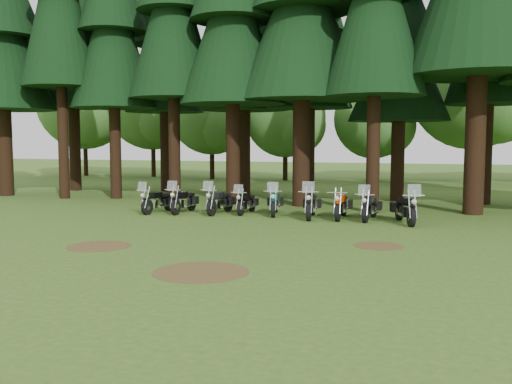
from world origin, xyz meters
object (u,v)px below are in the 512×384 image
(motorcycle_2, at_px, (220,202))
(motorcycle_4, at_px, (275,203))
(motorcycle_0, at_px, (158,202))
(motorcycle_8, at_px, (405,210))
(motorcycle_3, at_px, (246,203))
(motorcycle_7, at_px, (370,208))
(motorcycle_1, at_px, (184,202))
(motorcycle_6, at_px, (341,206))
(motorcycle_5, at_px, (311,205))

(motorcycle_2, distance_m, motorcycle_4, 2.23)
(motorcycle_0, distance_m, motorcycle_8, 9.85)
(motorcycle_3, bearing_deg, motorcycle_4, -1.85)
(motorcycle_4, bearing_deg, motorcycle_7, -17.15)
(motorcycle_1, xyz_separation_m, motorcycle_7, (7.54, 0.21, 0.01))
(motorcycle_2, xyz_separation_m, motorcycle_6, (4.92, 0.09, 0.00))
(motorcycle_2, bearing_deg, motorcycle_3, 25.80)
(motorcycle_2, height_order, motorcycle_5, motorcycle_5)
(motorcycle_1, bearing_deg, motorcycle_4, 7.75)
(motorcycle_1, distance_m, motorcycle_4, 3.78)
(motorcycle_1, height_order, motorcycle_6, motorcycle_1)
(motorcycle_0, height_order, motorcycle_3, motorcycle_0)
(motorcycle_7, relative_size, motorcycle_8, 0.96)
(motorcycle_0, distance_m, motorcycle_5, 6.33)
(motorcycle_2, xyz_separation_m, motorcycle_4, (2.21, 0.35, -0.00))
(motorcycle_5, xyz_separation_m, motorcycle_7, (2.21, 0.16, -0.03))
(motorcycle_3, relative_size, motorcycle_8, 0.85)
(motorcycle_2, distance_m, motorcycle_8, 7.33)
(motorcycle_5, bearing_deg, motorcycle_6, 2.83)
(motorcycle_1, distance_m, motorcycle_8, 8.85)
(motorcycle_8, bearing_deg, motorcycle_1, 159.91)
(motorcycle_1, height_order, motorcycle_5, motorcycle_5)
(motorcycle_2, relative_size, motorcycle_6, 0.98)
(motorcycle_5, bearing_deg, motorcycle_1, 172.86)
(motorcycle_2, xyz_separation_m, motorcycle_5, (3.79, -0.12, 0.03))
(motorcycle_0, xyz_separation_m, motorcycle_6, (7.45, 0.58, 0.02))
(motorcycle_4, bearing_deg, motorcycle_2, 176.40)
(motorcycle_6, bearing_deg, motorcycle_0, -177.05)
(motorcycle_3, xyz_separation_m, motorcycle_6, (3.92, -0.30, 0.05))
(motorcycle_4, xyz_separation_m, motorcycle_6, (2.71, -0.26, 0.01))
(motorcycle_5, relative_size, motorcycle_7, 1.06)
(motorcycle_1, xyz_separation_m, motorcycle_4, (3.74, 0.51, 0.00))
(motorcycle_1, distance_m, motorcycle_3, 2.59)
(motorcycle_0, height_order, motorcycle_1, motorcycle_1)
(motorcycle_4, xyz_separation_m, motorcycle_8, (5.11, -0.79, 0.03))
(motorcycle_1, bearing_deg, motorcycle_7, 1.50)
(motorcycle_2, distance_m, motorcycle_7, 6.00)
(motorcycle_0, relative_size, motorcycle_3, 1.07)
(motorcycle_3, relative_size, motorcycle_4, 0.90)
(motorcycle_6, bearing_deg, motorcycle_5, -171.01)
(motorcycle_2, distance_m, motorcycle_6, 4.92)
(motorcycle_2, bearing_deg, motorcycle_8, 0.74)
(motorcycle_0, xyz_separation_m, motorcycle_7, (8.53, 0.53, 0.02))
(motorcycle_1, bearing_deg, motorcycle_6, 2.21)
(motorcycle_0, height_order, motorcycle_4, motorcycle_4)
(motorcycle_1, bearing_deg, motorcycle_0, -162.06)
(motorcycle_0, relative_size, motorcycle_6, 0.94)
(motorcycle_0, xyz_separation_m, motorcycle_1, (0.99, 0.32, 0.01))
(motorcycle_0, bearing_deg, motorcycle_4, 20.08)
(motorcycle_7, bearing_deg, motorcycle_6, -178.19)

